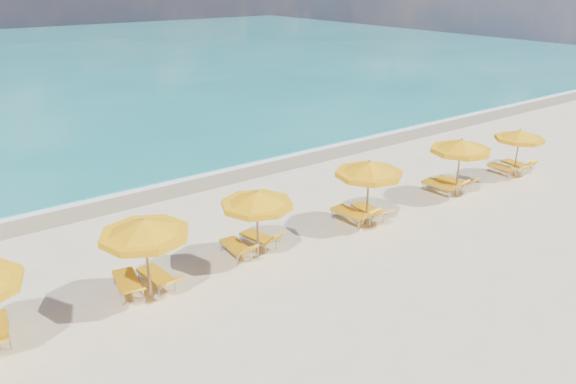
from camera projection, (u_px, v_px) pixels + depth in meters
ground_plane at (314, 238)px, 19.05m from camera, size 120.00×120.00×0.00m
ocean at (5, 65)px, 54.91m from camera, size 120.00×80.00×0.30m
wet_sand_band at (208, 178)px, 24.58m from camera, size 120.00×2.60×0.01m
foam_line at (199, 173)px, 25.18m from camera, size 120.00×1.20×0.03m
whitecap_near at (11, 151)px, 28.42m from camera, size 14.00×0.36×0.05m
whitecap_far at (193, 95)px, 41.43m from camera, size 18.00×0.30×0.05m
umbrella_2 at (144, 229)px, 14.77m from camera, size 2.70×2.70×2.45m
umbrella_3 at (257, 200)px, 17.05m from camera, size 2.27×2.27×2.29m
umbrella_4 at (369, 169)px, 19.39m from camera, size 2.77×2.77×2.41m
umbrella_5 at (461, 146)px, 21.96m from camera, size 2.66×2.66×2.41m
umbrella_6 at (520, 136)px, 24.32m from camera, size 2.78×2.78×2.12m
lounger_2_left at (128, 286)px, 15.66m from camera, size 0.94×1.96×0.74m
lounger_2_right at (157, 280)px, 16.02m from camera, size 0.74×1.81×0.69m
lounger_3_left at (236, 250)px, 17.73m from camera, size 0.66×1.69×0.77m
lounger_3_right at (260, 241)px, 18.34m from camera, size 0.84×1.70×0.80m
lounger_4_left at (352, 217)px, 20.05m from camera, size 0.79×1.95×0.91m
lounger_4_right at (369, 213)px, 20.44m from camera, size 0.74×1.85×0.72m
lounger_5_left at (441, 189)px, 22.72m from camera, size 0.78×1.93×0.89m
lounger_5_right at (453, 184)px, 23.25m from camera, size 0.85×1.83×0.75m
lounger_6_left at (503, 170)px, 24.94m from camera, size 0.57×1.66×0.65m
lounger_6_right at (517, 167)px, 25.33m from camera, size 0.82×1.73×0.83m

